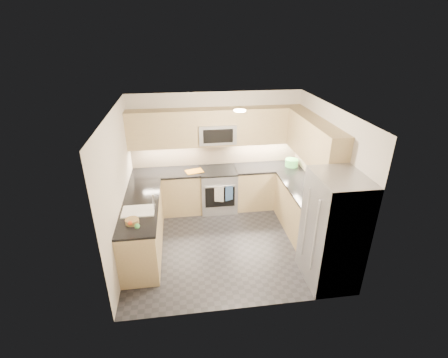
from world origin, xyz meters
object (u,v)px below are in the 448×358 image
microwave (217,133)px  cutting_board (194,171)px  utensil_bowl (292,163)px  refrigerator (333,230)px  fruit_basket (132,221)px  gas_range (218,190)px

microwave → cutting_board: (-0.50, -0.16, -0.75)m
utensil_bowl → cutting_board: (-2.10, -0.00, -0.07)m
refrigerator → cutting_board: (-1.95, 2.39, 0.05)m
cutting_board → fruit_basket: (-1.05, -1.84, 0.03)m
utensil_bowl → refrigerator: bearing=-93.6°
microwave → cutting_board: 0.92m
microwave → fruit_basket: (-1.56, -2.00, -0.72)m
gas_range → utensil_bowl: (1.60, -0.03, 0.56)m
microwave → utensil_bowl: 1.75m
gas_range → cutting_board: size_ratio=2.58×
gas_range → fruit_basket: bearing=-129.7°
utensil_bowl → fruit_basket: utensil_bowl is taller
utensil_bowl → fruit_basket: (-3.16, -1.84, -0.04)m
utensil_bowl → cutting_board: size_ratio=0.78×
gas_range → microwave: size_ratio=1.20×
gas_range → utensil_bowl: 1.70m
refrigerator → fruit_basket: (-3.01, 0.55, 0.08)m
refrigerator → utensil_bowl: (0.15, 2.39, 0.12)m
refrigerator → cutting_board: refrigerator is taller
fruit_basket → refrigerator: bearing=-10.4°
gas_range → cutting_board: bearing=-175.7°
microwave → refrigerator: size_ratio=0.42×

